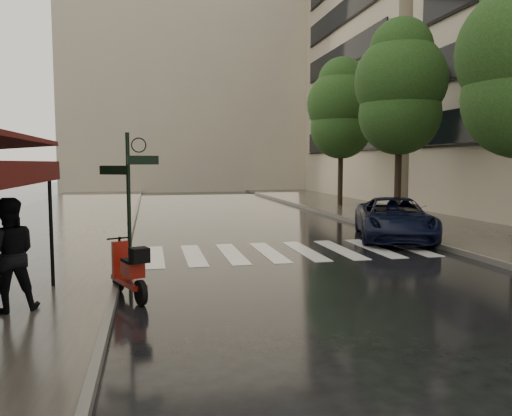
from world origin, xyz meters
name	(u,v)px	position (x,y,z in m)	size (l,w,h in m)	color
ground	(205,328)	(0.00, 0.00, 0.00)	(120.00, 120.00, 0.00)	black
sidewalk_near	(47,229)	(-4.50, 12.00, 0.06)	(6.00, 60.00, 0.12)	#38332D
sidewalk_far	(413,220)	(10.25, 12.00, 0.06)	(5.50, 60.00, 0.12)	#38332D
curb_near	(132,227)	(-1.45, 12.00, 0.07)	(0.12, 60.00, 0.16)	#595651
curb_far	(352,221)	(7.45, 12.00, 0.07)	(0.12, 60.00, 0.16)	#595651
crosswalk	(287,251)	(2.98, 6.00, 0.01)	(7.85, 3.20, 0.01)	silver
signpost	(129,196)	(-1.19, 3.00, 1.83)	(1.17, 0.29, 3.10)	black
haussmann_far	(395,67)	(16.50, 26.00, 9.25)	(8.00, 16.00, 18.50)	#BBAE8F
backdrop_building	(191,78)	(3.00, 38.00, 10.00)	(22.00, 6.00, 20.00)	#BBAE8F
tree_mid	(400,88)	(9.50, 12.00, 5.59)	(3.80, 3.80, 8.34)	black
tree_far	(341,109)	(9.70, 19.00, 5.46)	(3.80, 3.80, 8.16)	black
pedestrian_terrace	(8,255)	(-3.01, 1.14, 1.04)	(0.89, 0.69, 1.83)	black
scooter	(130,272)	(-1.17, 1.92, 0.49)	(0.81, 1.53, 1.06)	black
parked_car	(394,219)	(7.00, 7.46, 0.68)	(2.25, 4.87, 1.35)	black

